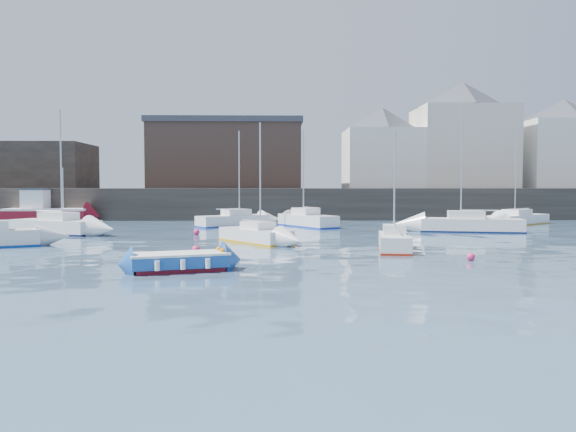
{
  "coord_description": "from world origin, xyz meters",
  "views": [
    {
      "loc": [
        -0.79,
        -19.62,
        3.16
      ],
      "look_at": [
        0.0,
        12.0,
        1.5
      ],
      "focal_mm": 35.0,
      "sensor_mm": 36.0,
      "label": 1
    }
  ],
  "objects_px": {
    "buoy_far": "(197,235)",
    "sailboat_h": "(233,220)",
    "fishing_boat": "(45,211)",
    "sailboat_f": "(307,220)",
    "sailboat_d": "(470,224)",
    "buoy_mid": "(471,261)",
    "sailboat_g": "(519,219)",
    "sailboat_b": "(255,235)",
    "blue_dinghy": "(179,261)",
    "sailboat_c": "(394,241)",
    "sailboat_e": "(56,226)",
    "buoy_near": "(196,254)"
  },
  "relations": [
    {
      "from": "sailboat_d",
      "to": "fishing_boat",
      "type": "bearing_deg",
      "value": 160.02
    },
    {
      "from": "sailboat_e",
      "to": "buoy_near",
      "type": "xyz_separation_m",
      "value": [
        10.87,
        -11.23,
        -0.54
      ]
    },
    {
      "from": "sailboat_h",
      "to": "buoy_mid",
      "type": "height_order",
      "value": "sailboat_h"
    },
    {
      "from": "sailboat_d",
      "to": "buoy_mid",
      "type": "height_order",
      "value": "sailboat_d"
    },
    {
      "from": "blue_dinghy",
      "to": "sailboat_b",
      "type": "relative_size",
      "value": 0.58
    },
    {
      "from": "sailboat_b",
      "to": "sailboat_c",
      "type": "relative_size",
      "value": 1.12
    },
    {
      "from": "buoy_far",
      "to": "sailboat_h",
      "type": "bearing_deg",
      "value": 77.05
    },
    {
      "from": "sailboat_g",
      "to": "sailboat_d",
      "type": "bearing_deg",
      "value": -131.66
    },
    {
      "from": "sailboat_c",
      "to": "sailboat_f",
      "type": "height_order",
      "value": "sailboat_f"
    },
    {
      "from": "sailboat_f",
      "to": "sailboat_h",
      "type": "relative_size",
      "value": 1.01
    },
    {
      "from": "buoy_near",
      "to": "sailboat_d",
      "type": "bearing_deg",
      "value": 35.29
    },
    {
      "from": "sailboat_b",
      "to": "sailboat_d",
      "type": "distance_m",
      "value": 16.31
    },
    {
      "from": "sailboat_c",
      "to": "sailboat_g",
      "type": "height_order",
      "value": "sailboat_g"
    },
    {
      "from": "sailboat_f",
      "to": "sailboat_b",
      "type": "bearing_deg",
      "value": -106.64
    },
    {
      "from": "sailboat_f",
      "to": "sailboat_g",
      "type": "height_order",
      "value": "sailboat_g"
    },
    {
      "from": "fishing_boat",
      "to": "sailboat_f",
      "type": "distance_m",
      "value": 24.38
    },
    {
      "from": "sailboat_g",
      "to": "buoy_near",
      "type": "xyz_separation_m",
      "value": [
        -24.1,
        -19.87,
        -0.46
      ]
    },
    {
      "from": "blue_dinghy",
      "to": "sailboat_c",
      "type": "xyz_separation_m",
      "value": [
        9.5,
        6.54,
        0.08
      ]
    },
    {
      "from": "sailboat_d",
      "to": "sailboat_h",
      "type": "bearing_deg",
      "value": 160.3
    },
    {
      "from": "blue_dinghy",
      "to": "buoy_far",
      "type": "height_order",
      "value": "blue_dinghy"
    },
    {
      "from": "blue_dinghy",
      "to": "buoy_far",
      "type": "xyz_separation_m",
      "value": [
        -1.53,
        15.74,
        -0.38
      ]
    },
    {
      "from": "sailboat_e",
      "to": "buoy_far",
      "type": "xyz_separation_m",
      "value": [
        9.47,
        -0.89,
        -0.54
      ]
    },
    {
      "from": "sailboat_e",
      "to": "sailboat_f",
      "type": "height_order",
      "value": "sailboat_e"
    },
    {
      "from": "sailboat_e",
      "to": "buoy_far",
      "type": "height_order",
      "value": "sailboat_e"
    },
    {
      "from": "fishing_boat",
      "to": "sailboat_f",
      "type": "xyz_separation_m",
      "value": [
        23.29,
        -7.22,
        -0.4
      ]
    },
    {
      "from": "sailboat_b",
      "to": "sailboat_c",
      "type": "distance_m",
      "value": 8.13
    },
    {
      "from": "buoy_far",
      "to": "sailboat_f",
      "type": "bearing_deg",
      "value": 43.12
    },
    {
      "from": "sailboat_h",
      "to": "buoy_mid",
      "type": "bearing_deg",
      "value": -61.07
    },
    {
      "from": "sailboat_e",
      "to": "buoy_near",
      "type": "relative_size",
      "value": 20.07
    },
    {
      "from": "blue_dinghy",
      "to": "sailboat_h",
      "type": "bearing_deg",
      "value": 89.24
    },
    {
      "from": "sailboat_c",
      "to": "buoy_mid",
      "type": "xyz_separation_m",
      "value": [
        2.45,
        -3.87,
        -0.46
      ]
    },
    {
      "from": "sailboat_b",
      "to": "sailboat_d",
      "type": "relative_size",
      "value": 0.76
    },
    {
      "from": "sailboat_b",
      "to": "sailboat_d",
      "type": "xyz_separation_m",
      "value": [
        14.73,
        7.02,
        0.1
      ]
    },
    {
      "from": "blue_dinghy",
      "to": "sailboat_g",
      "type": "bearing_deg",
      "value": 46.5
    },
    {
      "from": "sailboat_e",
      "to": "sailboat_g",
      "type": "height_order",
      "value": "sailboat_e"
    },
    {
      "from": "fishing_boat",
      "to": "sailboat_f",
      "type": "bearing_deg",
      "value": -17.23
    },
    {
      "from": "sailboat_e",
      "to": "buoy_mid",
      "type": "bearing_deg",
      "value": -31.31
    },
    {
      "from": "blue_dinghy",
      "to": "buoy_near",
      "type": "relative_size",
      "value": 9.53
    },
    {
      "from": "sailboat_b",
      "to": "sailboat_g",
      "type": "distance_m",
      "value": 25.97
    },
    {
      "from": "fishing_boat",
      "to": "sailboat_b",
      "type": "bearing_deg",
      "value": -44.83
    },
    {
      "from": "blue_dinghy",
      "to": "sailboat_c",
      "type": "distance_m",
      "value": 11.54
    },
    {
      "from": "sailboat_g",
      "to": "fishing_boat",
      "type": "bearing_deg",
      "value": 173.2
    },
    {
      "from": "sailboat_b",
      "to": "buoy_far",
      "type": "xyz_separation_m",
      "value": [
        -4.02,
        5.08,
        -0.44
      ]
    },
    {
      "from": "sailboat_f",
      "to": "sailboat_g",
      "type": "distance_m",
      "value": 17.96
    },
    {
      "from": "sailboat_c",
      "to": "blue_dinghy",
      "type": "bearing_deg",
      "value": -145.45
    },
    {
      "from": "blue_dinghy",
      "to": "sailboat_g",
      "type": "relative_size",
      "value": 0.48
    },
    {
      "from": "sailboat_b",
      "to": "buoy_far",
      "type": "distance_m",
      "value": 6.49
    },
    {
      "from": "sailboat_b",
      "to": "buoy_mid",
      "type": "xyz_separation_m",
      "value": [
        9.46,
        -7.99,
        -0.44
      ]
    },
    {
      "from": "fishing_boat",
      "to": "sailboat_b",
      "type": "distance_m",
      "value": 27.67
    },
    {
      "from": "sailboat_f",
      "to": "buoy_mid",
      "type": "distance_m",
      "value": 21.09
    }
  ]
}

